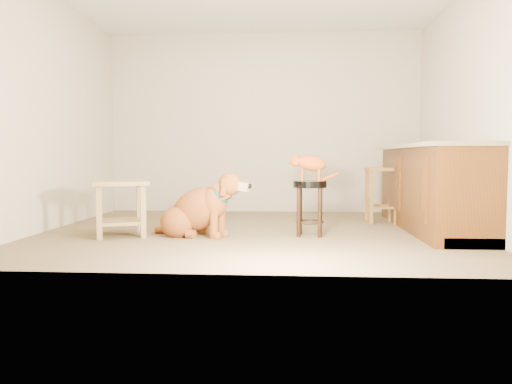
# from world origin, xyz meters

# --- Properties ---
(floor) EXTENTS (4.50, 4.00, 0.01)m
(floor) POSITION_xyz_m (0.00, 0.00, 0.00)
(floor) COLOR brown
(floor) RESTS_ON ground
(room_shell) EXTENTS (4.54, 4.04, 2.62)m
(room_shell) POSITION_xyz_m (0.00, 0.00, 1.68)
(room_shell) COLOR beige
(room_shell) RESTS_ON ground
(cabinet_run) EXTENTS (0.70, 2.56, 0.94)m
(cabinet_run) POSITION_xyz_m (1.94, 0.30, 0.44)
(cabinet_run) COLOR #512C0E
(cabinet_run) RESTS_ON ground
(padded_stool) EXTENTS (0.34, 0.34, 0.56)m
(padded_stool) POSITION_xyz_m (0.59, -0.25, 0.40)
(padded_stool) COLOR black
(padded_stool) RESTS_ON ground
(wood_stool) EXTENTS (0.38, 0.38, 0.67)m
(wood_stool) POSITION_xyz_m (1.50, 0.81, 0.35)
(wood_stool) COLOR brown
(wood_stool) RESTS_ON ground
(side_table) EXTENTS (0.71, 0.71, 0.56)m
(side_table) POSITION_xyz_m (-1.34, -0.39, 0.37)
(side_table) COLOR #9D7A48
(side_table) RESTS_ON ground
(golden_retriever) EXTENTS (1.05, 0.64, 0.70)m
(golden_retriever) POSITION_xyz_m (-0.54, -0.36, 0.26)
(golden_retriever) COLOR brown
(golden_retriever) RESTS_ON ground
(tabby_kitten) EXTENTS (0.51, 0.17, 0.32)m
(tabby_kitten) POSITION_xyz_m (0.58, -0.25, 0.73)
(tabby_kitten) COLOR #9F440F
(tabby_kitten) RESTS_ON padded_stool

